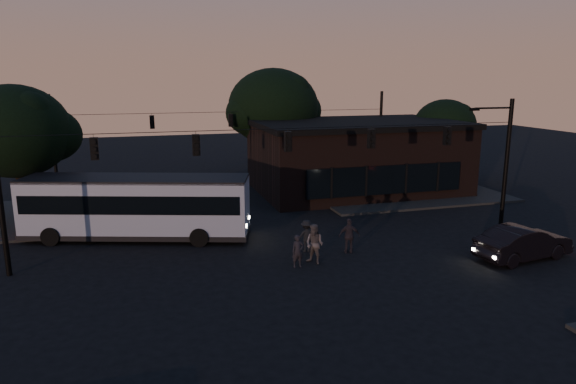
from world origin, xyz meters
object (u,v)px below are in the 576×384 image
object	(u,v)px
building	(356,156)
pedestrian_d	(307,236)
pedestrian_b	(315,244)
car	(523,243)
bus	(137,204)
pedestrian_a	(298,251)
pedestrian_c	(349,236)

from	to	relation	value
building	pedestrian_d	distance (m)	15.22
pedestrian_b	pedestrian_d	world-z (taller)	pedestrian_b
pedestrian_d	building	bearing A→B (deg)	-121.23
car	pedestrian_b	world-z (taller)	pedestrian_b
building	bus	bearing A→B (deg)	-154.10
pedestrian_a	pedestrian_b	xyz separation A→B (m)	(0.90, 0.22, 0.19)
car	pedestrian_c	distance (m)	8.39
bus	pedestrian_b	xyz separation A→B (m)	(8.00, -6.42, -0.96)
car	pedestrian_a	xyz separation A→B (m)	(-10.83, 2.05, -0.05)
pedestrian_d	pedestrian_b	bearing A→B (deg)	86.07
car	pedestrian_d	xyz separation A→B (m)	(-9.76, 3.99, 0.01)
building	pedestrian_a	bearing A→B (deg)	-122.49
pedestrian_a	pedestrian_c	world-z (taller)	pedestrian_c
pedestrian_b	pedestrian_d	bearing A→B (deg)	135.44
bus	pedestrian_c	distance (m)	11.60
pedestrian_a	pedestrian_c	bearing A→B (deg)	19.97
pedestrian_a	pedestrian_c	distance (m)	3.28
bus	car	world-z (taller)	bus
pedestrian_a	building	bearing A→B (deg)	56.95
car	pedestrian_d	bearing A→B (deg)	59.51
car	pedestrian_a	distance (m)	11.03
pedestrian_b	pedestrian_c	bearing A→B (deg)	74.34
car	building	bearing A→B (deg)	-3.01
bus	pedestrian_d	bearing A→B (deg)	-12.54
bus	car	xyz separation A→B (m)	(17.93, -8.69, -1.10)
car	bus	bearing A→B (deg)	55.86
car	pedestrian_a	world-z (taller)	car
building	bus	distance (m)	18.24
bus	pedestrian_d	size ratio (longest dim) A/B	7.50
building	pedestrian_d	size ratio (longest dim) A/B	9.30
building	pedestrian_c	world-z (taller)	building
building	pedestrian_c	xyz separation A→B (m)	(-6.23, -13.45, -1.81)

